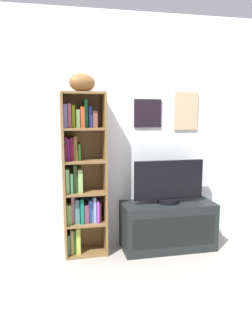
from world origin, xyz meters
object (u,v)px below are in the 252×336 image
bookshelf (81,177)px  television (169,182)px  tv_stand (168,226)px  football (82,83)px

bookshelf → television: bookshelf is taller
bookshelf → television: 0.88m
bookshelf → television: (0.87, -0.09, -0.07)m
tv_stand → television: television is taller
tv_stand → television: 0.46m
football → television: (0.84, -0.06, -0.96)m
football → tv_stand: (0.84, -0.06, -1.42)m
football → tv_stand: 1.65m
television → bookshelf: bearing=174.0°
football → tv_stand: bearing=-4.4°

